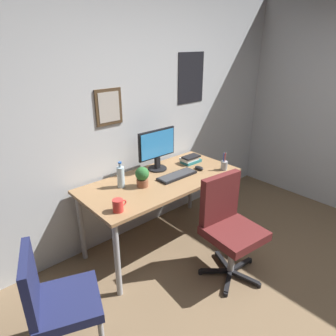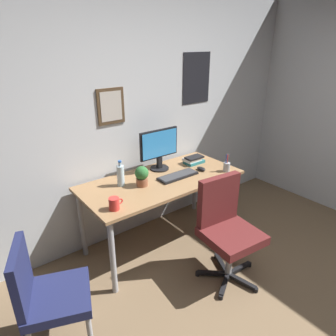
% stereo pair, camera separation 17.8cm
% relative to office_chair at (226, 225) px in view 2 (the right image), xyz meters
% --- Properties ---
extents(wall_back, '(4.40, 0.10, 2.60)m').
position_rel_office_chair_xyz_m(wall_back, '(-0.10, 1.18, 0.77)').
color(wall_back, silver).
rests_on(wall_back, ground_plane).
extents(desk, '(1.62, 0.75, 0.76)m').
position_rel_office_chair_xyz_m(desk, '(-0.17, 0.72, 0.15)').
color(desk, '#936D47').
rests_on(desk, ground_plane).
extents(office_chair, '(0.56, 0.57, 0.95)m').
position_rel_office_chair_xyz_m(office_chair, '(0.00, 0.00, 0.00)').
color(office_chair, '#591E1E').
rests_on(office_chair, ground_plane).
extents(side_chair, '(0.54, 0.54, 0.88)m').
position_rel_office_chair_xyz_m(side_chair, '(-1.50, 0.21, -0.03)').
color(side_chair, '#1E234C').
rests_on(side_chair, ground_plane).
extents(monitor, '(0.46, 0.20, 0.43)m').
position_rel_office_chair_xyz_m(monitor, '(-0.04, 0.94, 0.47)').
color(monitor, black).
rests_on(monitor, desk).
extents(keyboard, '(0.43, 0.15, 0.03)m').
position_rel_office_chair_xyz_m(keyboard, '(-0.01, 0.66, 0.24)').
color(keyboard, black).
rests_on(keyboard, desk).
extents(computer_mouse, '(0.06, 0.11, 0.04)m').
position_rel_office_chair_xyz_m(computer_mouse, '(0.29, 0.64, 0.25)').
color(computer_mouse, black).
rests_on(computer_mouse, desk).
extents(water_bottle, '(0.07, 0.07, 0.25)m').
position_rel_office_chair_xyz_m(water_bottle, '(-0.56, 0.84, 0.34)').
color(water_bottle, silver).
rests_on(water_bottle, desk).
extents(coffee_mug_near, '(0.12, 0.09, 0.10)m').
position_rel_office_chair_xyz_m(coffee_mug_near, '(-0.82, 0.49, 0.28)').
color(coffee_mug_near, red).
rests_on(coffee_mug_near, desk).
extents(potted_plant, '(0.13, 0.13, 0.19)m').
position_rel_office_chair_xyz_m(potted_plant, '(-0.41, 0.72, 0.34)').
color(potted_plant, brown).
rests_on(potted_plant, desk).
extents(pen_cup, '(0.07, 0.07, 0.20)m').
position_rel_office_chair_xyz_m(pen_cup, '(0.48, 0.46, 0.29)').
color(pen_cup, '#9EA0A5').
rests_on(pen_cup, desk).
extents(book_stack_left, '(0.22, 0.14, 0.08)m').
position_rel_office_chair_xyz_m(book_stack_left, '(0.36, 0.84, 0.27)').
color(book_stack_left, '#26727A').
rests_on(book_stack_left, desk).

